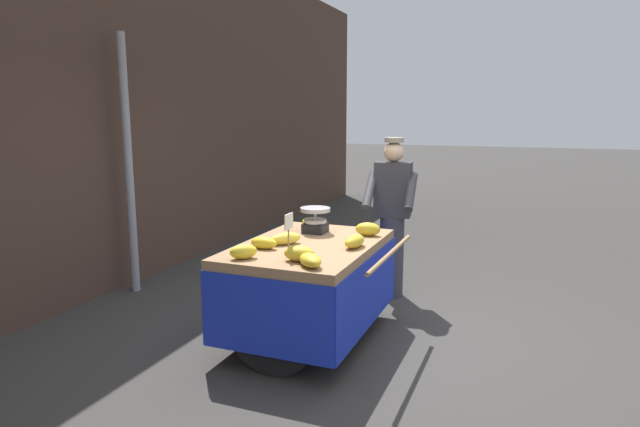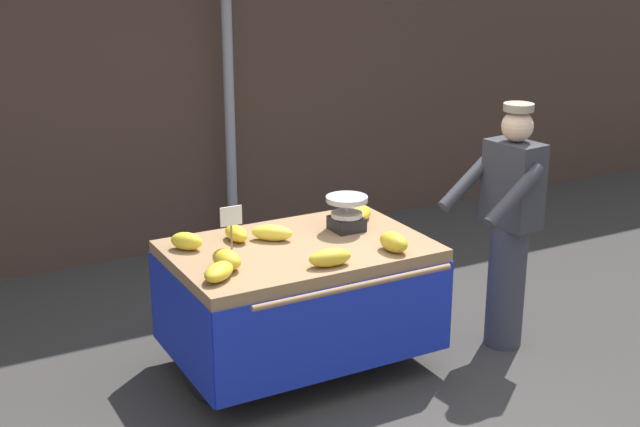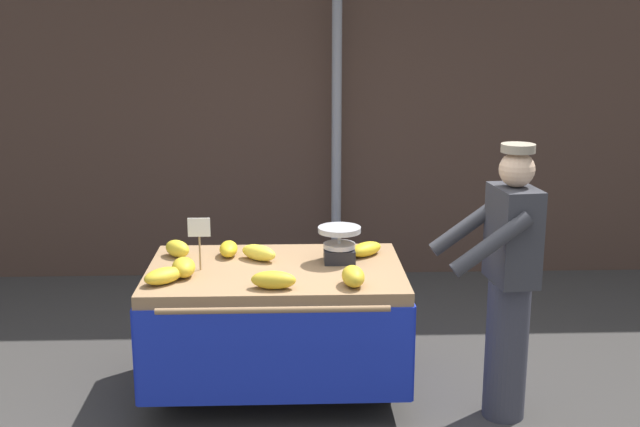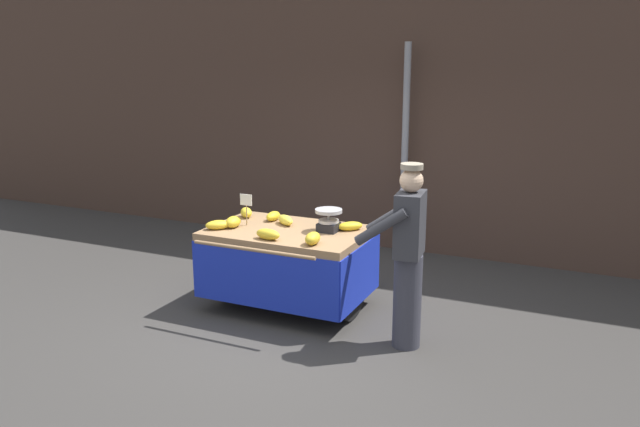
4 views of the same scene
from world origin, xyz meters
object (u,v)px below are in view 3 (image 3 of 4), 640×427
at_px(price_sign, 199,232).
at_px(banana_bunch_1, 163,276).
at_px(banana_cart, 276,301).
at_px(weighing_scale, 339,244).
at_px(banana_bunch_0, 273,280).
at_px(banana_bunch_2, 229,249).
at_px(street_pole, 336,133).
at_px(banana_bunch_5, 353,276).
at_px(vendor_person, 508,283).
at_px(banana_bunch_7, 184,267).
at_px(banana_bunch_4, 366,249).
at_px(banana_bunch_6, 259,253).
at_px(banana_bunch_3, 177,249).

relative_size(price_sign, banana_bunch_1, 1.32).
height_order(banana_cart, banana_bunch_1, banana_bunch_1).
relative_size(weighing_scale, banana_bunch_0, 1.05).
distance_m(banana_bunch_1, banana_bunch_2, 0.66).
height_order(street_pole, weighing_scale, street_pole).
bearing_deg(banana_bunch_5, banana_cart, 140.78).
bearing_deg(street_pole, vendor_person, -71.97).
xyz_separation_m(banana_bunch_0, banana_bunch_1, (-0.66, 0.12, -0.01)).
distance_m(banana_cart, banana_bunch_2, 0.50).
xyz_separation_m(banana_bunch_1, banana_bunch_7, (0.11, 0.13, 0.01)).
xyz_separation_m(banana_bunch_4, banana_bunch_6, (-0.71, -0.08, 0.01)).
xyz_separation_m(banana_bunch_1, vendor_person, (2.07, -0.08, -0.04)).
bearing_deg(banana_cart, banana_bunch_0, -90.52).
distance_m(banana_bunch_0, vendor_person, 1.41).
xyz_separation_m(banana_bunch_3, banana_bunch_4, (1.26, -0.02, -0.01)).
bearing_deg(banana_bunch_3, banana_bunch_6, -10.39).
relative_size(banana_bunch_2, banana_bunch_6, 0.84).
bearing_deg(banana_bunch_2, banana_bunch_7, -119.88).
bearing_deg(banana_bunch_5, weighing_scale, 96.08).
relative_size(weighing_scale, banana_bunch_4, 1.04).
bearing_deg(banana_bunch_2, banana_bunch_1, -121.99).
relative_size(banana_bunch_1, banana_bunch_7, 1.11).
distance_m(banana_bunch_1, banana_bunch_7, 0.17).
distance_m(banana_bunch_3, banana_bunch_7, 0.43).
bearing_deg(weighing_scale, banana_bunch_3, 171.90).
height_order(banana_bunch_0, banana_bunch_2, banana_bunch_0).
distance_m(banana_bunch_2, banana_bunch_4, 0.92).
relative_size(weighing_scale, banana_bunch_6, 1.04).
height_order(banana_bunch_0, banana_bunch_7, banana_bunch_7).
relative_size(banana_bunch_0, banana_bunch_2, 1.18).
xyz_separation_m(banana_bunch_1, banana_bunch_3, (0.01, 0.56, 0.01)).
xyz_separation_m(weighing_scale, vendor_person, (0.99, -0.48, -0.11)).
height_order(price_sign, banana_bunch_7, price_sign).
height_order(price_sign, banana_bunch_0, price_sign).
bearing_deg(banana_bunch_1, banana_bunch_5, -4.54).
bearing_deg(banana_bunch_2, banana_bunch_3, -179.38).
bearing_deg(price_sign, street_pole, 67.19).
height_order(street_pole, banana_bunch_0, street_pole).
relative_size(street_pole, vendor_person, 1.63).
bearing_deg(street_pole, weighing_scale, -92.76).
bearing_deg(weighing_scale, banana_bunch_4, 35.00).
distance_m(weighing_scale, banana_bunch_2, 0.75).
bearing_deg(weighing_scale, banana_bunch_1, -159.55).
height_order(street_pole, banana_bunch_7, street_pole).
distance_m(banana_cart, vendor_person, 1.47).
height_order(street_pole, banana_bunch_1, street_pole).
distance_m(banana_bunch_5, banana_bunch_6, 0.80).
height_order(banana_bunch_1, banana_bunch_4, banana_bunch_1).
distance_m(banana_bunch_1, banana_bunch_3, 0.56).
distance_m(banana_bunch_0, banana_bunch_2, 0.75).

